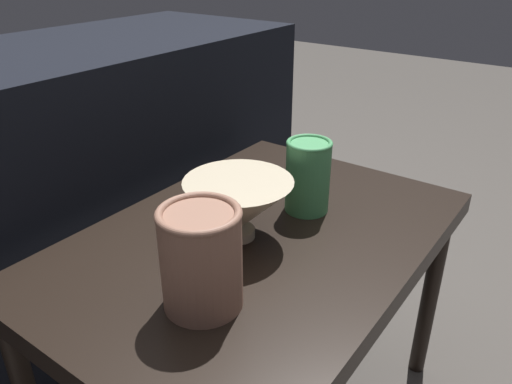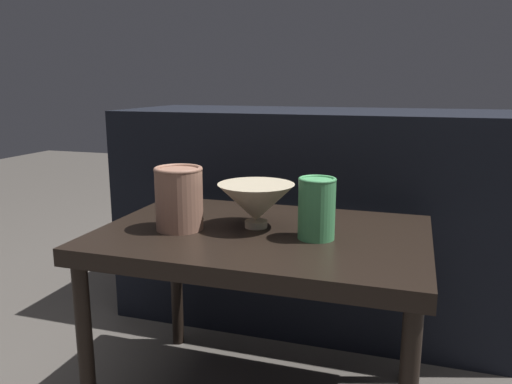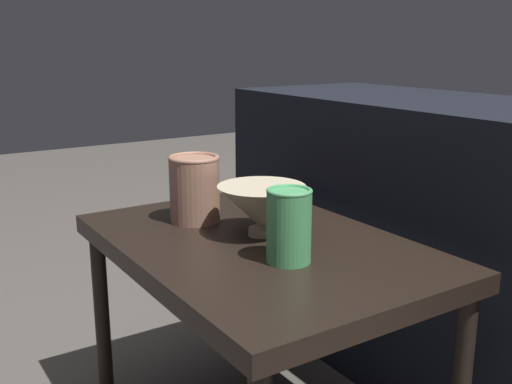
% 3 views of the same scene
% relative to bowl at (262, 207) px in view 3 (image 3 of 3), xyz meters
% --- Properties ---
extents(table, '(0.77, 0.53, 0.47)m').
position_rel_bowl_xyz_m(table, '(0.02, -0.02, -0.11)').
color(table, black).
rests_on(table, ground_plane).
extents(couch_backdrop, '(1.29, 0.50, 0.73)m').
position_rel_bowl_xyz_m(couch_backdrop, '(0.02, 0.56, -0.17)').
color(couch_backdrop, black).
rests_on(couch_backdrop, ground_plane).
extents(bowl, '(0.19, 0.19, 0.11)m').
position_rel_bowl_xyz_m(bowl, '(0.00, 0.00, 0.00)').
color(bowl, '#C1B293').
rests_on(bowl, table).
extents(vase_textured_left, '(0.12, 0.12, 0.15)m').
position_rel_bowl_xyz_m(vase_textured_left, '(-0.17, -0.07, 0.02)').
color(vase_textured_left, '#996B56').
rests_on(vase_textured_left, table).
extents(vase_colorful_right, '(0.09, 0.09, 0.14)m').
position_rel_bowl_xyz_m(vase_colorful_right, '(0.16, -0.04, 0.01)').
color(vase_colorful_right, '#47995B').
rests_on(vase_colorful_right, table).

